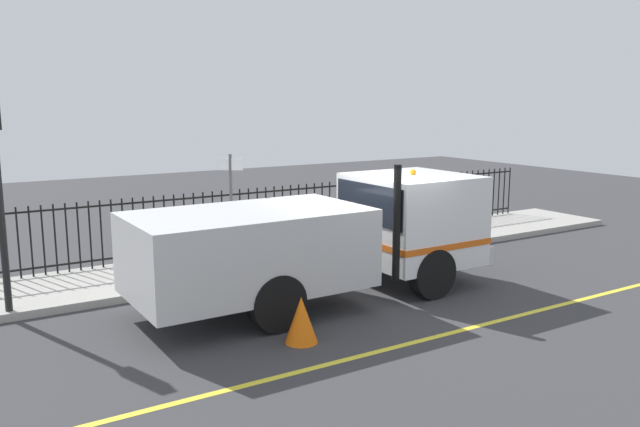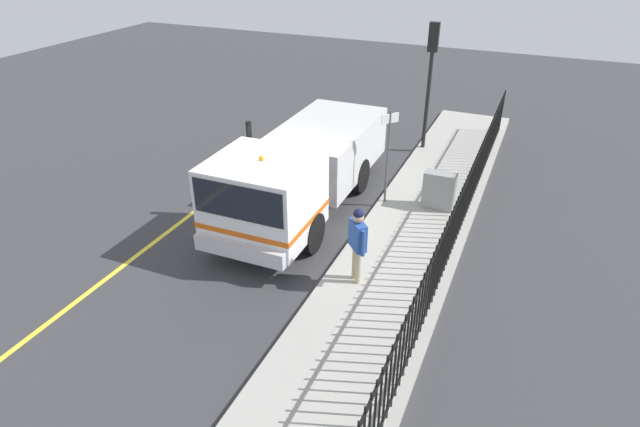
% 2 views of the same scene
% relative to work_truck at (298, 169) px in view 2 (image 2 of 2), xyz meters
% --- Properties ---
extents(ground_plane, '(44.41, 44.41, 0.00)m').
position_rel_work_truck_xyz_m(ground_plane, '(-0.24, -0.57, -1.26)').
color(ground_plane, '#38383A').
rests_on(ground_plane, ground).
extents(sidewalk_slab, '(2.49, 20.18, 0.15)m').
position_rel_work_truck_xyz_m(sidewalk_slab, '(3.00, -0.57, -1.19)').
color(sidewalk_slab, '#A3A099').
rests_on(sidewalk_slab, ground).
extents(lane_marking, '(0.12, 18.17, 0.01)m').
position_rel_work_truck_xyz_m(lane_marking, '(-2.57, -0.57, -1.26)').
color(lane_marking, yellow).
rests_on(lane_marking, ground).
extents(work_truck, '(2.33, 6.94, 2.58)m').
position_rel_work_truck_xyz_m(work_truck, '(0.00, 0.00, 0.00)').
color(work_truck, white).
rests_on(work_truck, ground).
extents(worker_standing, '(0.48, 0.49, 1.69)m').
position_rel_work_truck_xyz_m(worker_standing, '(2.42, -2.33, -0.08)').
color(worker_standing, '#264C99').
rests_on(worker_standing, sidewalk_slab).
extents(iron_fence, '(0.04, 17.19, 1.46)m').
position_rel_work_truck_xyz_m(iron_fence, '(4.04, -0.57, -0.38)').
color(iron_fence, black).
rests_on(iron_fence, sidewalk_slab).
extents(traffic_light_near, '(0.31, 0.22, 3.92)m').
position_rel_work_truck_xyz_m(traffic_light_near, '(1.93, 5.46, 1.67)').
color(traffic_light_near, black).
rests_on(traffic_light_near, sidewalk_slab).
extents(utility_cabinet, '(0.80, 0.37, 0.98)m').
position_rel_work_truck_xyz_m(utility_cabinet, '(3.28, 1.50, -0.63)').
color(utility_cabinet, gray).
rests_on(utility_cabinet, sidewalk_slab).
extents(traffic_cone, '(0.51, 0.51, 0.73)m').
position_rel_work_truck_xyz_m(traffic_cone, '(-1.64, 1.76, -0.90)').
color(traffic_cone, orange).
rests_on(traffic_cone, ground).
extents(street_sign, '(0.34, 0.41, 2.50)m').
position_rel_work_truck_xyz_m(street_sign, '(1.92, 1.30, 0.43)').
color(street_sign, '#4C4C4C').
rests_on(street_sign, sidewalk_slab).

